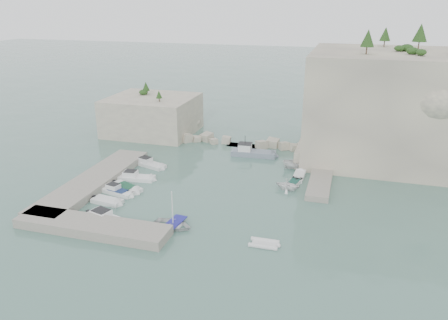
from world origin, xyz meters
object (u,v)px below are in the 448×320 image
(motorboat_b, at_px, (136,180))
(motorboat_d, at_px, (118,194))
(rowboat, at_px, (173,227))
(tender_east_b, at_px, (293,185))
(motorboat_c, at_px, (126,189))
(inflatable_dinghy, at_px, (264,245))
(tender_east_a, at_px, (287,190))
(tender_east_c, at_px, (299,178))
(motorboat_a, at_px, (150,166))
(motorboat_f, at_px, (107,222))
(work_boat, at_px, (253,156))
(motorboat_e, at_px, (107,203))
(tender_east_d, at_px, (297,169))

(motorboat_b, distance_m, motorboat_d, 5.17)
(rowboat, distance_m, tender_east_b, 19.67)
(motorboat_b, bearing_deg, motorboat_c, -91.90)
(inflatable_dinghy, height_order, tender_east_a, tender_east_a)
(rowboat, relative_size, tender_east_c, 0.98)
(motorboat_b, relative_size, motorboat_d, 1.11)
(motorboat_b, relative_size, rowboat, 1.28)
(motorboat_b, bearing_deg, tender_east_a, 0.66)
(motorboat_a, xyz_separation_m, motorboat_f, (3.19, -18.09, 0.00))
(rowboat, xyz_separation_m, work_boat, (3.46, 26.35, 0.00))
(motorboat_a, bearing_deg, motorboat_e, -68.83)
(motorboat_e, bearing_deg, motorboat_c, 94.51)
(motorboat_d, xyz_separation_m, tender_east_c, (22.57, 12.52, 0.00))
(inflatable_dinghy, relative_size, tender_east_d, 0.77)
(motorboat_b, height_order, motorboat_d, same)
(motorboat_a, relative_size, tender_east_c, 1.33)
(motorboat_c, height_order, tender_east_d, tender_east_d)
(motorboat_c, height_order, motorboat_f, motorboat_f)
(work_boat, bearing_deg, rowboat, -101.20)
(tender_east_b, distance_m, work_boat, 13.19)
(motorboat_f, bearing_deg, motorboat_d, 126.87)
(rowboat, height_order, tender_east_c, rowboat)
(tender_east_b, relative_size, tender_east_d, 0.98)
(inflatable_dinghy, xyz_separation_m, work_boat, (-7.26, 27.21, 0.00))
(motorboat_f, relative_size, tender_east_a, 2.06)
(inflatable_dinghy, distance_m, work_boat, 28.16)
(inflatable_dinghy, xyz_separation_m, tender_east_b, (0.82, 16.79, 0.00))
(rowboat, relative_size, tender_east_a, 1.38)
(motorboat_e, height_order, inflatable_dinghy, motorboat_e)
(motorboat_a, xyz_separation_m, motorboat_e, (0.56, -13.59, 0.00))
(motorboat_f, height_order, inflatable_dinghy, motorboat_f)
(motorboat_a, distance_m, motorboat_c, 9.13)
(motorboat_a, bearing_deg, tender_east_c, 23.26)
(motorboat_a, relative_size, tender_east_d, 1.41)
(rowboat, relative_size, tender_east_d, 1.05)
(motorboat_f, distance_m, tender_east_c, 28.09)
(rowboat, height_order, tender_east_b, rowboat)
(motorboat_d, bearing_deg, tender_east_d, 49.84)
(rowboat, distance_m, work_boat, 26.58)
(tender_east_b, bearing_deg, inflatable_dinghy, -170.52)
(tender_east_b, bearing_deg, tender_east_d, 15.60)
(inflatable_dinghy, bearing_deg, tender_east_b, 86.66)
(motorboat_a, bearing_deg, motorboat_d, -68.77)
(motorboat_b, xyz_separation_m, motorboat_d, (-0.06, -5.17, 0.00))
(inflatable_dinghy, xyz_separation_m, tender_east_d, (0.44, 23.28, 0.00))
(motorboat_b, xyz_separation_m, inflatable_dinghy, (21.30, -12.42, 0.00))
(motorboat_b, height_order, inflatable_dinghy, motorboat_b)
(motorboat_f, distance_m, rowboat, 7.96)
(motorboat_e, bearing_deg, tender_east_c, 41.63)
(motorboat_e, xyz_separation_m, tender_east_c, (22.46, 15.39, 0.00))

